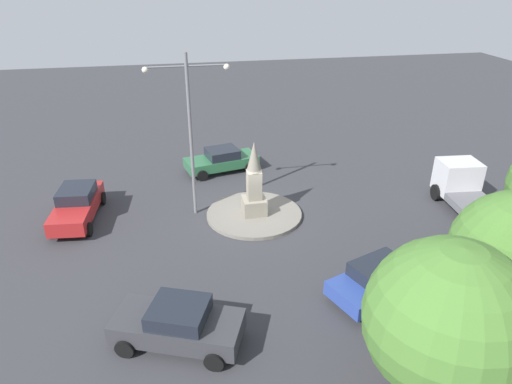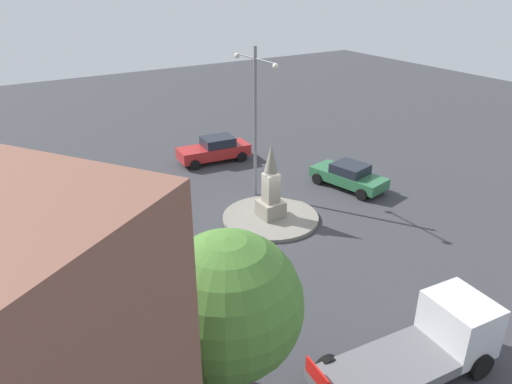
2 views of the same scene
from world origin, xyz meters
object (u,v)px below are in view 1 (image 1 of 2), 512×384
truck_white_passing (467,191)px  tree_near_wall (448,321)px  monument (254,185)px  car_green_near_island (222,160)px  streetlamp (190,122)px  car_dark_grey_far_side (178,324)px  car_red_waiting (77,204)px  car_blue_approaching (385,278)px

truck_white_passing → tree_near_wall: tree_near_wall is taller
monument → truck_white_passing: size_ratio=0.63×
car_green_near_island → monument: bearing=-81.4°
streetlamp → tree_near_wall: bearing=-69.8°
monument → car_dark_grey_far_side: monument is taller
car_dark_grey_far_side → truck_white_passing: truck_white_passing is taller
streetlamp → truck_white_passing: (13.41, -2.17, -3.73)m
car_red_waiting → car_dark_grey_far_side: 10.24m
car_dark_grey_far_side → truck_white_passing: 16.02m
car_dark_grey_far_side → car_green_near_island: bearing=77.1°
truck_white_passing → monument: bearing=173.0°
streetlamp → car_red_waiting: (-5.62, 0.46, -3.92)m
car_blue_approaching → truck_white_passing: 8.94m
car_green_near_island → tree_near_wall: (2.99, -18.26, 3.18)m
car_blue_approaching → car_green_near_island: bearing=109.5°
monument → car_green_near_island: bearing=98.6°
truck_white_passing → car_green_near_island: bearing=148.3°
car_dark_grey_far_side → tree_near_wall: 8.26m
car_green_near_island → truck_white_passing: 13.48m
car_dark_grey_far_side → monument: bearing=63.2°
car_green_near_island → car_dark_grey_far_side: bearing=-102.9°
streetlamp → truck_white_passing: 14.08m
car_dark_grey_far_side → tree_near_wall: size_ratio=0.77×
streetlamp → monument: bearing=-17.1°
streetlamp → tree_near_wall: (4.92, -13.36, -0.81)m
car_blue_approaching → tree_near_wall: size_ratio=0.81×
streetlamp → car_red_waiting: size_ratio=1.69×
car_blue_approaching → truck_white_passing: (6.99, 5.57, 0.26)m
streetlamp → car_green_near_island: size_ratio=1.73×
tree_near_wall → car_red_waiting: bearing=127.3°
monument → car_dark_grey_far_side: bearing=-116.8°
car_dark_grey_far_side → tree_near_wall: (6.11, -4.60, 3.12)m
car_green_near_island → car_blue_approaching: car_green_near_island is taller
streetlamp → car_dark_grey_far_side: streetlamp is taller
tree_near_wall → car_dark_grey_far_side: bearing=143.1°
car_blue_approaching → truck_white_passing: size_ratio=0.82×
car_dark_grey_far_side → car_blue_approaching: car_dark_grey_far_side is taller
streetlamp → car_blue_approaching: (6.42, -7.74, -3.99)m
car_blue_approaching → monument: bearing=117.7°
car_red_waiting → truck_white_passing: bearing=-7.9°
car_red_waiting → tree_near_wall: tree_near_wall is taller
truck_white_passing → car_red_waiting: bearing=172.1°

